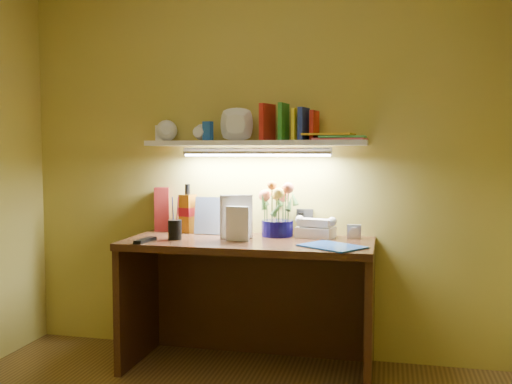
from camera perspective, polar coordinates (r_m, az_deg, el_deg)
desk at (r=3.31m, az=-0.77°, el=-11.25°), size 1.40×0.60×0.75m
flower_bouquet at (r=3.37m, az=2.15°, el=-1.65°), size 0.21×0.21×0.33m
telephone at (r=3.34m, az=5.99°, el=-3.48°), size 0.23×0.19×0.12m
desk_clock at (r=3.34m, az=9.78°, el=-3.92°), size 0.08×0.04×0.08m
whisky_bottle at (r=3.55m, az=-6.85°, el=-1.63°), size 0.10×0.10×0.30m
whisky_box at (r=3.64m, az=-9.40°, el=-1.71°), size 0.11×0.11×0.28m
pen_cup at (r=3.28m, az=-8.12°, el=-3.08°), size 0.10×0.10×0.19m
art_card at (r=3.46m, az=-4.29°, el=-2.38°), size 0.23×0.06×0.22m
tv_remote at (r=3.22m, az=-11.02°, el=-4.76°), size 0.07×0.18×0.02m
blue_folder at (r=3.02m, az=7.62°, el=-5.41°), size 0.38×0.36×0.01m
desk_book_a at (r=3.26m, az=-3.63°, el=-2.51°), size 0.19×0.08×0.25m
desk_book_b at (r=3.21m, az=-3.05°, el=-3.13°), size 0.14×0.04×0.20m
wall_shelf at (r=3.37m, az=-0.21°, el=5.53°), size 1.30×0.28×0.25m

